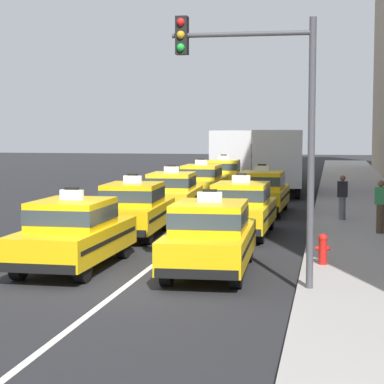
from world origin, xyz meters
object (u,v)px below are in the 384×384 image
at_px(taxi_right_nearest, 210,236).
at_px(pedestrian_by_storefront, 381,206).
at_px(taxi_left_second, 134,208).
at_px(taxi_left_fourth, 202,182).
at_px(taxi_right_fifth, 284,170).
at_px(taxi_left_nearest, 74,232).
at_px(taxi_left_fifth, 224,175).
at_px(box_truck_right_fourth, 279,159).
at_px(bus_left_sixth, 242,151).
at_px(taxi_right_second, 241,208).
at_px(pedestrian_trailing, 342,197).
at_px(fire_hydrant, 323,248).
at_px(taxi_right_third, 262,191).
at_px(traffic_light_pole, 263,104).
at_px(taxi_left_third, 172,193).

bearing_deg(taxi_right_nearest, pedestrian_by_storefront, 56.60).
distance_m(taxi_left_second, taxi_left_fourth, 11.54).
bearing_deg(taxi_right_fifth, taxi_left_nearest, -96.73).
distance_m(taxi_left_second, taxi_left_fifth, 16.93).
bearing_deg(taxi_left_second, box_truck_right_fourth, 77.67).
height_order(taxi_left_nearest, taxi_left_fifth, same).
relative_size(taxi_left_fifth, taxi_right_nearest, 1.00).
xyz_separation_m(taxi_right_nearest, pedestrian_by_storefront, (4.20, 6.38, 0.09)).
distance_m(bus_left_sixth, taxi_right_second, 25.90).
bearing_deg(pedestrian_by_storefront, taxi_right_fifth, 101.64).
bearing_deg(taxi_left_fourth, pedestrian_by_storefront, -54.62).
height_order(pedestrian_trailing, fire_hydrant, pedestrian_trailing).
bearing_deg(taxi_right_second, taxi_right_third, 89.20).
bearing_deg(box_truck_right_fourth, fire_hydrant, -83.01).
distance_m(taxi_right_nearest, taxi_right_third, 12.05).
bearing_deg(taxi_right_fifth, pedestrian_by_storefront, -78.36).
bearing_deg(traffic_light_pole, taxi_right_third, 95.32).
xyz_separation_m(bus_left_sixth, taxi_right_second, (3.12, -25.70, -0.94)).
xyz_separation_m(taxi_right_second, box_truck_right_fourth, (0.13, 14.63, 0.90)).
relative_size(taxi_left_second, taxi_right_nearest, 1.00).
bearing_deg(pedestrian_trailing, box_truck_right_fourth, 105.13).
distance_m(bus_left_sixth, pedestrian_by_storefront, 26.44).
relative_size(taxi_right_second, taxi_right_third, 1.00).
xyz_separation_m(taxi_right_third, pedestrian_by_storefront, (4.14, -5.67, 0.09)).
height_order(taxi_left_fourth, taxi_right_second, same).
distance_m(pedestrian_by_storefront, traffic_light_pole, 9.14).
xyz_separation_m(taxi_left_nearest, taxi_right_third, (3.34, 12.10, 0.00)).
relative_size(box_truck_right_fourth, taxi_right_fifth, 1.53).
height_order(taxi_left_third, taxi_left_fifth, same).
height_order(taxi_right_third, taxi_right_fifth, same).
relative_size(taxi_left_second, taxi_left_fifth, 1.00).
bearing_deg(pedestrian_trailing, taxi_left_fourth, 131.29).
xyz_separation_m(taxi_left_fourth, taxi_right_third, (3.25, -4.73, 0.00)).
bearing_deg(taxi_right_second, pedestrian_trailing, 48.58).
height_order(taxi_left_fourth, taxi_right_third, same).
bearing_deg(fire_hydrant, pedestrian_trailing, 86.36).
bearing_deg(taxi_right_second, taxi_left_third, 125.01).
bearing_deg(taxi_right_nearest, traffic_light_pole, -53.50).
relative_size(taxi_left_third, box_truck_right_fourth, 0.66).
relative_size(taxi_left_fourth, taxi_right_second, 1.00).
bearing_deg(taxi_left_fourth, traffic_light_pole, -76.29).
relative_size(taxi_right_second, pedestrian_trailing, 2.94).
xyz_separation_m(pedestrian_by_storefront, pedestrian_trailing, (-1.10, 3.24, -0.04)).
height_order(taxi_left_third, taxi_left_fourth, same).
bearing_deg(taxi_right_nearest, bus_left_sixth, 95.64).
bearing_deg(traffic_light_pole, pedestrian_by_storefront, 70.85).
xyz_separation_m(taxi_left_nearest, box_truck_right_fourth, (3.39, 20.75, 0.90)).
bearing_deg(taxi_left_fifth, taxi_right_nearest, -82.44).
xyz_separation_m(taxi_right_second, pedestrian_trailing, (3.13, 3.55, 0.06)).
bearing_deg(taxi_right_second, traffic_light_pole, -80.11).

